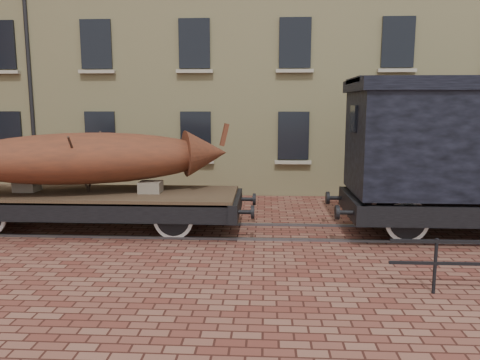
{
  "coord_description": "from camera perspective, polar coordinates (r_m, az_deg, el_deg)",
  "views": [
    {
      "loc": [
        0.02,
        -11.8,
        3.29
      ],
      "look_at": [
        -0.66,
        0.5,
        1.3
      ],
      "focal_mm": 35.0,
      "sensor_mm": 36.0,
      "label": 1
    }
  ],
  "objects": [
    {
      "name": "ground",
      "position": [
        12.25,
        2.96,
        -6.41
      ],
      "size": [
        90.0,
        90.0,
        0.0
      ],
      "primitive_type": "plane",
      "color": "#582820"
    },
    {
      "name": "warehouse_cream",
      "position": [
        22.31,
        11.39,
        18.57
      ],
      "size": [
        40.0,
        10.19,
        14.0
      ],
      "color": "#D6C886",
      "rests_on": "ground"
    },
    {
      "name": "rail_track",
      "position": [
        12.24,
        2.96,
        -6.28
      ],
      "size": [
        30.0,
        1.52,
        0.06
      ],
      "color": "#59595E",
      "rests_on": "ground"
    },
    {
      "name": "flatcar_wagon",
      "position": [
        12.92,
        -17.92,
        -2.29
      ],
      "size": [
        8.73,
        2.37,
        1.32
      ],
      "color": "#4F3A28",
      "rests_on": "ground"
    },
    {
      "name": "iron_boat",
      "position": [
        12.75,
        -18.17,
        2.58
      ],
      "size": [
        7.46,
        3.98,
        1.77
      ],
      "color": "brown",
      "rests_on": "flatcar_wagon"
    }
  ]
}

